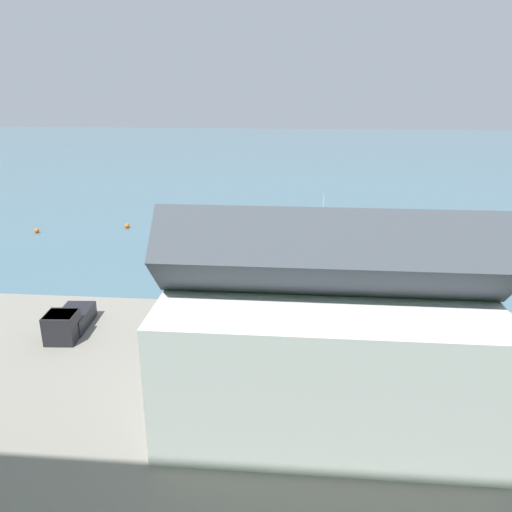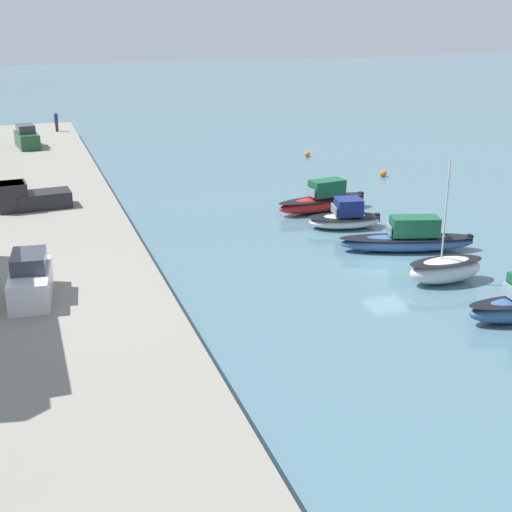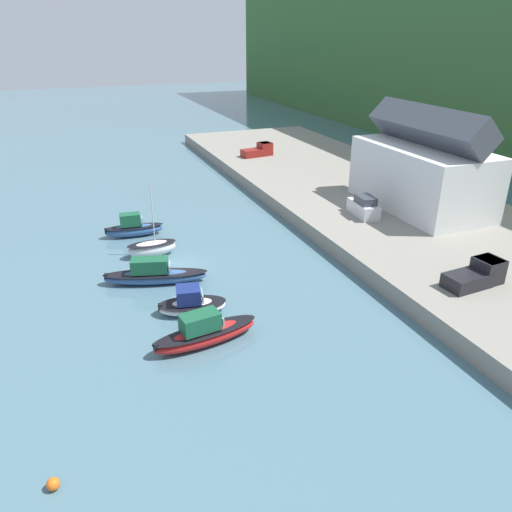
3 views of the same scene
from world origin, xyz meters
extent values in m
plane|color=slate|center=(0.00, 0.00, 0.00)|extent=(320.00, 320.00, 0.00)
cube|color=gray|center=(0.00, 25.40, 0.75)|extent=(103.88, 23.30, 1.50)
cube|color=white|center=(-2.28, 27.12, 4.80)|extent=(15.27, 8.14, 6.58)
cube|color=#474C56|center=(-2.28, 27.12, 10.16)|extent=(15.57, 4.15, 4.15)
ellipsoid|color=#33568E|center=(-8.90, -2.40, 0.60)|extent=(2.07, 5.82, 1.20)
ellipsoid|color=black|center=(-8.90, -2.40, 1.02)|extent=(2.14, 5.94, 0.12)
cube|color=#195638|center=(-8.93, -2.68, 1.80)|extent=(1.36, 2.09, 1.20)
cube|color=#8CA5B2|center=(-8.83, -1.53, 1.62)|extent=(1.09, 0.19, 0.60)
cube|color=black|center=(-9.12, -5.10, 0.84)|extent=(0.38, 0.31, 0.56)
ellipsoid|color=silver|center=(-3.33, -1.64, 0.73)|extent=(1.82, 4.42, 1.47)
ellipsoid|color=black|center=(-3.33, -1.64, 1.25)|extent=(1.90, 4.51, 0.12)
cylinder|color=silver|center=(-3.33, -1.31, 4.17)|extent=(0.10, 0.10, 5.41)
ellipsoid|color=#33568E|center=(2.13, -2.39, 0.51)|extent=(4.08, 8.56, 1.03)
ellipsoid|color=black|center=(2.13, -2.39, 0.88)|extent=(4.20, 8.74, 0.12)
cube|color=#195638|center=(2.01, -2.79, 1.61)|extent=(2.14, 3.20, 1.16)
cube|color=#8CA5B2|center=(2.46, -1.24, 1.43)|extent=(1.23, 0.44, 0.58)
cube|color=black|center=(1.03, -6.21, 0.72)|extent=(0.42, 0.37, 0.56)
ellipsoid|color=white|center=(7.82, -0.81, 0.46)|extent=(3.12, 5.25, 0.93)
ellipsoid|color=black|center=(7.82, -0.81, 0.79)|extent=(3.22, 5.37, 0.12)
cube|color=navy|center=(7.78, -1.05, 1.50)|extent=(1.96, 2.01, 1.13)
cube|color=#8CA5B2|center=(7.97, -0.06, 1.33)|extent=(1.49, 0.39, 0.57)
cube|color=black|center=(7.37, -3.10, 0.65)|extent=(0.41, 0.34, 0.56)
ellipsoid|color=red|center=(12.07, -1.01, 0.59)|extent=(2.82, 7.42, 1.17)
ellipsoid|color=black|center=(12.07, -1.01, 0.99)|extent=(2.91, 7.57, 0.12)
cube|color=#195638|center=(12.12, -1.37, 1.77)|extent=(1.71, 2.70, 1.19)
cube|color=#8CA5B2|center=(11.93, 0.03, 1.59)|extent=(1.24, 0.27, 0.60)
cube|color=black|center=(12.55, -4.42, 0.82)|extent=(0.40, 0.33, 0.56)
cube|color=silver|center=(-2.15, 20.12, 2.20)|extent=(4.36, 2.22, 1.40)
cube|color=#333842|center=(-1.84, 20.09, 3.28)|extent=(2.45, 1.76, 0.76)
cube|color=maroon|center=(-30.92, 19.12, 2.05)|extent=(2.47, 3.76, 1.10)
cube|color=maroon|center=(-31.21, 21.13, 2.45)|extent=(2.15, 2.14, 1.90)
cube|color=#2D333D|center=(-31.21, 21.13, 3.15)|extent=(2.01, 1.86, 0.50)
cube|color=black|center=(14.26, 18.67, 2.05)|extent=(2.26, 3.65, 1.10)
cube|color=black|center=(14.11, 20.69, 2.45)|extent=(2.04, 2.03, 1.90)
cube|color=#2D333D|center=(14.11, 20.69, 3.15)|extent=(1.92, 1.75, 0.50)
sphere|color=orange|center=(20.71, -10.76, 0.31)|extent=(0.61, 0.61, 0.61)
camera|label=1|loc=(-0.87, 48.28, 17.26)|focal=35.00mm
camera|label=2|loc=(-34.80, 20.05, 14.58)|focal=50.00mm
camera|label=3|loc=(39.26, -8.17, 19.12)|focal=35.00mm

